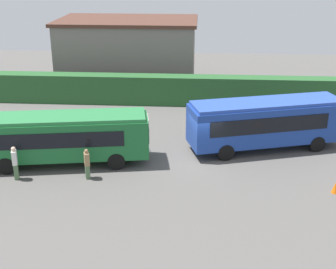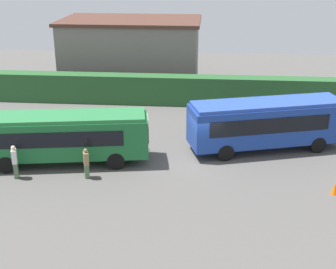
# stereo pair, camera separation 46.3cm
# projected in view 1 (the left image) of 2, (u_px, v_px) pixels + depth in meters

# --- Properties ---
(ground_plane) EXTENTS (64.00, 64.00, 0.00)m
(ground_plane) POSITION_uv_depth(u_px,v_px,m) (201.00, 159.00, 28.10)
(ground_plane) COLOR #514F4C
(bus_green) EXTENTS (10.23, 4.07, 2.99)m
(bus_green) POSITION_uv_depth(u_px,v_px,m) (62.00, 136.00, 26.95)
(bus_green) COLOR #19602D
(bus_green) RESTS_ON ground_plane
(bus_blue) EXTENTS (10.00, 5.23, 3.15)m
(bus_blue) POSITION_uv_depth(u_px,v_px,m) (266.00, 121.00, 29.03)
(bus_blue) COLOR navy
(bus_blue) RESTS_ON ground_plane
(person_left) EXTENTS (0.37, 0.47, 1.93)m
(person_left) POSITION_uv_depth(u_px,v_px,m) (15.00, 162.00, 25.28)
(person_left) COLOR #4C6B47
(person_left) RESTS_ON ground_plane
(person_center) EXTENTS (0.44, 0.51, 1.80)m
(person_center) POSITION_uv_depth(u_px,v_px,m) (79.00, 125.00, 30.88)
(person_center) COLOR maroon
(person_center) RESTS_ON ground_plane
(person_right) EXTENTS (0.41, 0.52, 1.74)m
(person_right) POSITION_uv_depth(u_px,v_px,m) (87.00, 163.00, 25.42)
(person_right) COLOR #4C6B47
(person_right) RESTS_ON ground_plane
(person_far) EXTENTS (0.43, 0.28, 1.94)m
(person_far) POSITION_uv_depth(u_px,v_px,m) (231.00, 118.00, 31.90)
(person_far) COLOR #4C6B47
(person_far) RESTS_ON ground_plane
(hedge_row) EXTENTS (44.00, 1.51, 2.36)m
(hedge_row) POSITION_uv_depth(u_px,v_px,m) (202.00, 91.00, 37.81)
(hedge_row) COLOR #255429
(hedge_row) RESTS_ON ground_plane
(depot_building) EXTENTS (12.69, 7.91, 6.01)m
(depot_building) POSITION_uv_depth(u_px,v_px,m) (129.00, 52.00, 43.43)
(depot_building) COLOR slate
(depot_building) RESTS_ON ground_plane
(traffic_cone) EXTENTS (0.36, 0.36, 0.60)m
(traffic_cone) POSITION_uv_depth(u_px,v_px,m) (335.00, 188.00, 24.08)
(traffic_cone) COLOR orange
(traffic_cone) RESTS_ON ground_plane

